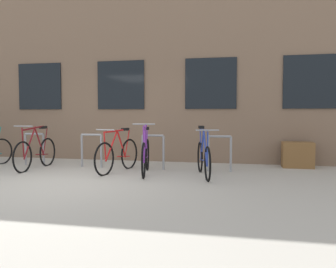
% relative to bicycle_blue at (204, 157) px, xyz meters
% --- Properties ---
extents(ground_plane, '(42.00, 42.00, 0.00)m').
position_rel_bicycle_blue_xyz_m(ground_plane, '(-2.44, -1.28, -0.38)').
color(ground_plane, '#B2ADA0').
extents(storefront_building, '(28.00, 6.12, 4.80)m').
position_rel_bicycle_blue_xyz_m(storefront_building, '(-2.44, 4.96, 2.02)').
color(storefront_building, '#7A604C').
rests_on(storefront_building, ground).
extents(bike_rack, '(6.54, 0.05, 0.79)m').
position_rel_bicycle_blue_xyz_m(bike_rack, '(-2.72, 0.62, 0.10)').
color(bike_rack, gray).
rests_on(bike_rack, ground).
extents(bicycle_blue, '(0.58, 1.72, 1.03)m').
position_rel_bicycle_blue_xyz_m(bicycle_blue, '(0.00, 0.00, 0.00)').
color(bicycle_blue, black).
rests_on(bicycle_blue, ground).
extents(bicycle_purple, '(0.50, 1.72, 1.09)m').
position_rel_bicycle_blue_xyz_m(bicycle_purple, '(-1.23, 0.03, 0.02)').
color(bicycle_purple, black).
rests_on(bicycle_purple, ground).
extents(bicycle_maroon, '(0.44, 1.72, 1.03)m').
position_rel_bicycle_blue_xyz_m(bicycle_maroon, '(-3.86, 0.11, 0.00)').
color(bicycle_maroon, black).
rests_on(bicycle_maroon, ground).
extents(bicycle_red, '(0.51, 1.69, 0.97)m').
position_rel_bicycle_blue_xyz_m(bicycle_red, '(-1.89, 0.13, 0.00)').
color(bicycle_red, black).
rests_on(bicycle_red, ground).
extents(planter_box, '(0.70, 0.44, 0.60)m').
position_rel_bicycle_blue_xyz_m(planter_box, '(2.04, 1.57, -0.08)').
color(planter_box, brown).
rests_on(planter_box, ground).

